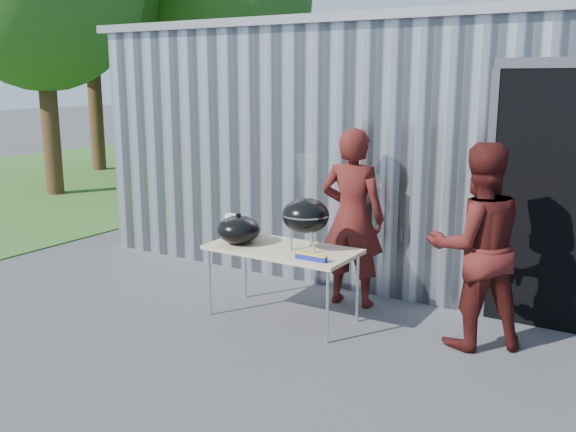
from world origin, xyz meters
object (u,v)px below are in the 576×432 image
Objects in this scene: kettle_grill at (306,209)px; person_bystander at (477,246)px; folding_table at (282,251)px; person_cook at (352,218)px.

kettle_grill is 0.51× the size of person_bystander.
person_bystander is (1.83, 0.37, 0.23)m from folding_table.
folding_table is 0.89m from person_cook.
person_cook is at bearing -51.70° from person_bystander.
person_cook reaches higher than folding_table.
person_cook is 1.49m from person_bystander.
person_bystander is at bearing 11.28° from kettle_grill.
folding_table is 1.59× the size of kettle_grill.
person_bystander is at bearing 11.35° from folding_table.
person_bystander reaches higher than kettle_grill.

